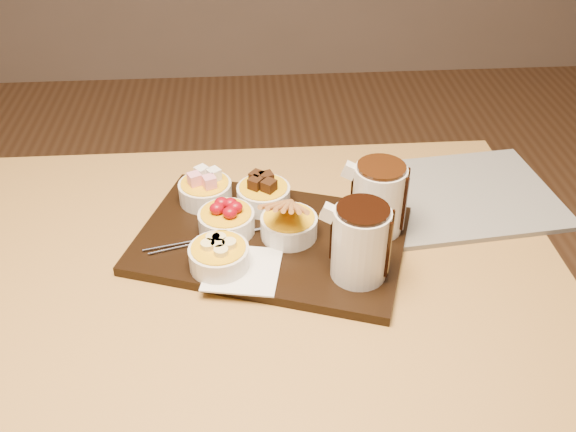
{
  "coord_description": "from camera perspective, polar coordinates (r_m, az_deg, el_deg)",
  "views": [
    {
      "loc": [
        0.07,
        -0.83,
        1.46
      ],
      "look_at": [
        0.13,
        0.06,
        0.81
      ],
      "focal_mm": 40.0,
      "sensor_mm": 36.0,
      "label": 1
    }
  ],
  "objects": [
    {
      "name": "pitcher_milk_chocolate",
      "position": [
        1.12,
        8.04,
        1.48
      ],
      "size": [
        0.12,
        0.12,
        0.12
      ],
      "primitive_type": "cylinder",
      "rotation": [
        0.0,
        0.0,
        -0.33
      ],
      "color": "silver",
      "rests_on": "serving_board"
    },
    {
      "name": "napkin",
      "position": [
        1.06,
        -4.05,
        -4.75
      ],
      "size": [
        0.14,
        0.14,
        0.0
      ],
      "primitive_type": "cube",
      "rotation": [
        0.0,
        0.0,
        -0.19
      ],
      "color": "white",
      "rests_on": "serving_board"
    },
    {
      "name": "newspaper",
      "position": [
        1.3,
        15.14,
        1.8
      ],
      "size": [
        0.38,
        0.32,
        0.01
      ],
      "primitive_type": "cube",
      "rotation": [
        0.0,
        0.0,
        0.11
      ],
      "color": "beige",
      "rests_on": "dining_table"
    },
    {
      "name": "pitcher_dark_chocolate",
      "position": [
        1.02,
        6.45,
        -2.46
      ],
      "size": [
        0.12,
        0.12,
        0.12
      ],
      "primitive_type": "cylinder",
      "rotation": [
        0.0,
        0.0,
        -0.33
      ],
      "color": "silver",
      "rests_on": "serving_board"
    },
    {
      "name": "fondue_skewers",
      "position": [
        1.13,
        -6.33,
        -1.82
      ],
      "size": [
        0.09,
        0.26,
        0.01
      ],
      "primitive_type": null,
      "rotation": [
        0.0,
        0.0,
        -1.34
      ],
      "color": "silver",
      "rests_on": "serving_board"
    },
    {
      "name": "bowl_strawberries",
      "position": [
        1.14,
        -5.48,
        -0.54
      ],
      "size": [
        0.1,
        0.1,
        0.04
      ],
      "primitive_type": "cylinder",
      "color": "silver",
      "rests_on": "serving_board"
    },
    {
      "name": "bowl_biscotti",
      "position": [
        1.12,
        0.08,
        -0.95
      ],
      "size": [
        0.1,
        0.1,
        0.04
      ],
      "primitive_type": "cylinder",
      "color": "silver",
      "rests_on": "serving_board"
    },
    {
      "name": "bowl_cake",
      "position": [
        1.2,
        -2.19,
        1.79
      ],
      "size": [
        0.1,
        0.1,
        0.04
      ],
      "primitive_type": "cylinder",
      "color": "silver",
      "rests_on": "serving_board"
    },
    {
      "name": "dining_table",
      "position": [
        1.16,
        -6.28,
        -8.4
      ],
      "size": [
        1.2,
        0.8,
        0.75
      ],
      "color": "#AA7F3F",
      "rests_on": "ground"
    },
    {
      "name": "serving_board",
      "position": [
        1.14,
        -1.51,
        -2.14
      ],
      "size": [
        0.53,
        0.43,
        0.02
      ],
      "primitive_type": "cube",
      "rotation": [
        0.0,
        0.0,
        -0.33
      ],
      "color": "black",
      "rests_on": "dining_table"
    },
    {
      "name": "bowl_marshmallows",
      "position": [
        1.22,
        -7.35,
        2.13
      ],
      "size": [
        0.1,
        0.1,
        0.04
      ],
      "primitive_type": "cylinder",
      "color": "silver",
      "rests_on": "serving_board"
    },
    {
      "name": "bowl_bananas",
      "position": [
        1.06,
        -6.14,
        -3.67
      ],
      "size": [
        0.1,
        0.1,
        0.04
      ],
      "primitive_type": "cylinder",
      "color": "silver",
      "rests_on": "serving_board"
    }
  ]
}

